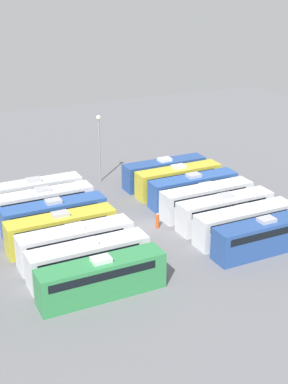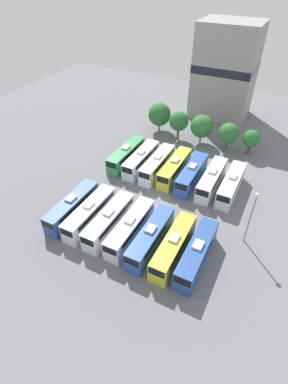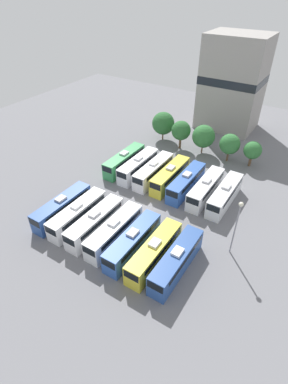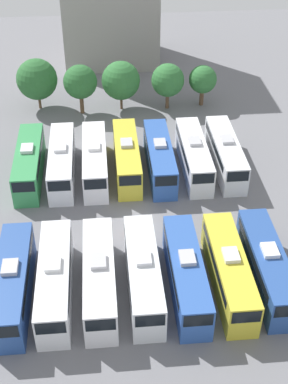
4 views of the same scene
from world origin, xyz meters
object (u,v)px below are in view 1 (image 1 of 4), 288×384
bus_6 (164,172)px  bus_8 (88,259)px  bus_5 (178,179)px  bus_10 (61,229)px  bus_4 (193,189)px  bus_13 (34,193)px  bus_9 (75,243)px  bus_3 (207,199)px  bus_11 (54,216)px  bus_1 (244,223)px  bus_0 (265,235)px  worker_person (157,221)px  light_pole (99,138)px  bus_12 (43,204)px  bus_7 (101,277)px  bus_2 (225,210)px

bus_6 → bus_8: same height
bus_5 → bus_10: 18.71m
bus_4 → bus_13: 18.40m
bus_9 → bus_4: bearing=-67.7°
bus_3 → bus_11: 16.96m
bus_1 → bus_9: size_ratio=1.00×
bus_4 → bus_0: bearing=179.2°
bus_9 → bus_11: same height
bus_4 → worker_person: (-4.23, 6.92, -0.99)m
bus_8 → bus_9: (3.41, -0.02, 0.00)m
bus_9 → bus_0: bearing=-111.4°
bus_5 → light_pole: 11.46m
bus_10 → bus_11: same height
bus_13 → bus_3: bearing=-121.3°
bus_0 → worker_person: bearing=35.8°
worker_person → bus_11: bearing=68.1°
bus_5 → bus_13: 17.42m
bus_9 → worker_person: 10.51m
worker_person → bus_9: bearing=105.2°
bus_8 → bus_11: bearing=-0.5°
bus_8 → bus_12: 13.80m
bus_7 → bus_13: same height
bus_4 → bus_12: 17.36m
bus_5 → bus_7: same height
bus_6 → bus_1: bearing=-180.0°
bus_2 → bus_7: 18.29m
bus_7 → bus_9: same height
bus_3 → bus_13: (10.21, 16.80, 0.00)m
bus_3 → bus_7: bearing=121.5°
bus_8 → bus_10: (6.76, 0.29, 0.00)m
bus_2 → bus_7: (-6.86, 16.95, 0.00)m
bus_5 → bus_6: 3.18m
bus_2 → bus_13: bearing=50.9°
bus_7 → bus_10: size_ratio=1.00×
bus_1 → bus_10: bearing=68.5°
bus_1 → bus_5: same height
bus_0 → bus_4: same height
bus_8 → bus_11: (10.18, -0.09, 0.00)m
light_pole → bus_0: bearing=-164.7°
bus_7 → bus_6: bearing=-39.7°
bus_3 → bus_10: 17.04m
bus_3 → bus_12: bearing=67.9°
bus_4 → bus_11: (-0.20, 16.94, 0.00)m
bus_9 → bus_1: bearing=-101.4°
bus_2 → bus_7: bearing=112.0°
bus_4 → bus_13: bearing=68.2°
bus_7 → worker_person: bearing=-47.1°
bus_10 → light_pole: (15.13, -10.26, 4.08)m
bus_6 → bus_12: (-3.19, 16.76, 0.00)m
bus_1 → bus_5: (13.78, -0.25, 0.00)m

